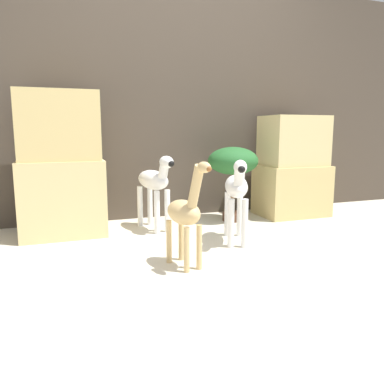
% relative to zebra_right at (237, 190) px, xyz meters
% --- Properties ---
extents(ground_plane, '(14.00, 14.00, 0.00)m').
position_rel_zebra_right_xyz_m(ground_plane, '(-0.14, -0.45, -0.39)').
color(ground_plane, beige).
extents(wall_back, '(6.40, 0.08, 2.20)m').
position_rel_zebra_right_xyz_m(wall_back, '(-0.14, 1.04, 0.71)').
color(wall_back, '#473D33').
rests_on(wall_back, ground_plane).
extents(rock_pillar_left, '(0.63, 0.46, 1.11)m').
position_rel_zebra_right_xyz_m(rock_pillar_left, '(-1.19, 0.66, 0.14)').
color(rock_pillar_left, '#DBC184').
rests_on(rock_pillar_left, ground_plane).
extents(rock_pillar_right, '(0.63, 0.46, 0.95)m').
position_rel_zebra_right_xyz_m(rock_pillar_right, '(0.91, 0.66, 0.06)').
color(rock_pillar_right, '#D1B775').
rests_on(rock_pillar_right, ground_plane).
extents(zebra_right, '(0.29, 0.52, 0.63)m').
position_rel_zebra_right_xyz_m(zebra_right, '(0.00, 0.00, 0.00)').
color(zebra_right, white).
rests_on(zebra_right, ground_plane).
extents(zebra_left, '(0.27, 0.53, 0.63)m').
position_rel_zebra_right_xyz_m(zebra_left, '(-0.47, 0.55, 0.00)').
color(zebra_left, white).
rests_on(zebra_left, ground_plane).
extents(giraffe_figurine, '(0.22, 0.41, 0.65)m').
position_rel_zebra_right_xyz_m(giraffe_figurine, '(-0.51, -0.35, -0.06)').
color(giraffe_figurine, tan).
rests_on(giraffe_figurine, ground_plane).
extents(potted_palm_front, '(0.45, 0.45, 0.67)m').
position_rel_zebra_right_xyz_m(potted_palm_front, '(0.27, 0.62, 0.13)').
color(potted_palm_front, '#513323').
rests_on(potted_palm_front, ground_plane).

